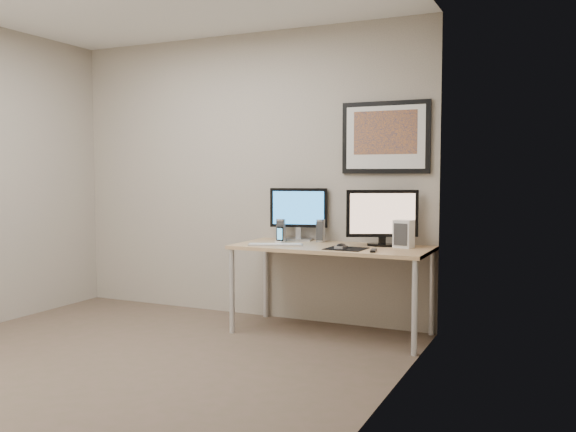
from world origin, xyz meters
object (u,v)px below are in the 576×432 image
at_px(speaker_left, 281,230).
at_px(fan_unit, 404,234).
at_px(desk, 331,254).
at_px(phone_dock, 280,235).
at_px(keyboard, 275,244).
at_px(framed_art, 385,137).
at_px(speaker_right, 321,231).
at_px(monitor_large, 299,211).
at_px(monitor_tv, 382,216).

relative_size(speaker_left, fan_unit, 0.90).
xyz_separation_m(desk, phone_dock, (-0.47, 0.02, 0.14)).
distance_m(speaker_left, fan_unit, 1.06).
bearing_deg(phone_dock, keyboard, -67.39).
distance_m(desk, framed_art, 1.07).
xyz_separation_m(speaker_left, speaker_right, (0.31, 0.15, -0.00)).
xyz_separation_m(monitor_large, phone_dock, (-0.07, -0.24, -0.19)).
height_order(keyboard, fan_unit, fan_unit).
distance_m(monitor_large, keyboard, 0.49).
xyz_separation_m(speaker_right, keyboard, (-0.24, -0.40, -0.09)).
bearing_deg(phone_dock, monitor_tv, 17.70).
xyz_separation_m(framed_art, monitor_large, (-0.76, -0.07, -0.64)).
relative_size(desk, speaker_left, 8.00).
distance_m(desk, fan_unit, 0.61).
relative_size(speaker_right, keyboard, 0.44).
bearing_deg(desk, framed_art, 43.46).
xyz_separation_m(monitor_tv, speaker_right, (-0.57, 0.09, -0.15)).
bearing_deg(monitor_tv, phone_dock, 162.15).
distance_m(monitor_tv, speaker_left, 0.89).
bearing_deg(desk, speaker_right, 129.02).
relative_size(monitor_large, speaker_right, 2.56).
height_order(desk, fan_unit, fan_unit).
bearing_deg(framed_art, keyboard, -147.61).
relative_size(desk, framed_art, 2.13).
bearing_deg(monitor_tv, framed_art, 72.93).
height_order(framed_art, speaker_left, framed_art).
bearing_deg(speaker_left, fan_unit, -8.39).
bearing_deg(monitor_large, speaker_right, -19.70).
height_order(framed_art, fan_unit, framed_art).
bearing_deg(speaker_right, keyboard, -132.45).
relative_size(desk, monitor_tv, 2.97).
height_order(desk, framed_art, framed_art).
distance_m(desk, phone_dock, 0.49).
xyz_separation_m(monitor_large, speaker_right, (0.22, -0.02, -0.16)).
bearing_deg(desk, fan_unit, 12.30).
xyz_separation_m(framed_art, speaker_right, (-0.54, -0.10, -0.79)).
relative_size(framed_art, monitor_large, 1.50).
height_order(desk, phone_dock, phone_dock).
relative_size(framed_art, fan_unit, 3.38).
bearing_deg(speaker_right, desk, -62.19).
height_order(framed_art, monitor_tv, framed_art).
bearing_deg(phone_dock, speaker_left, 118.90).
height_order(monitor_tv, speaker_right, monitor_tv).
relative_size(speaker_left, phone_dock, 1.44).
xyz_separation_m(framed_art, keyboard, (-0.78, -0.50, -0.88)).
bearing_deg(phone_dock, monitor_large, 83.43).
relative_size(framed_art, monitor_tv, 1.39).
bearing_deg(monitor_tv, fan_unit, -34.25).
height_order(desk, keyboard, keyboard).
relative_size(speaker_right, phone_dock, 1.41).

